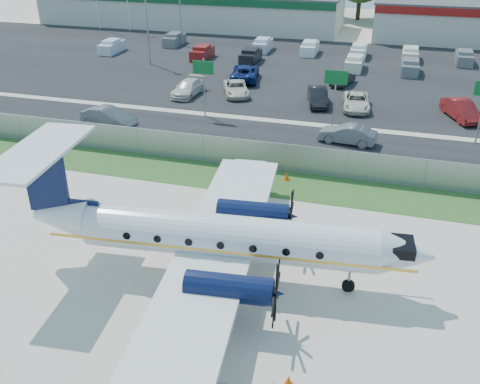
# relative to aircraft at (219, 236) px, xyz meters

# --- Properties ---
(ground) EXTENTS (170.00, 170.00, 0.00)m
(ground) POSITION_rel_aircraft_xyz_m (-0.31, -1.40, -2.35)
(ground) COLOR beige
(ground) RESTS_ON ground
(grass_verge) EXTENTS (170.00, 4.00, 0.02)m
(grass_verge) POSITION_rel_aircraft_xyz_m (-0.31, 10.60, -2.35)
(grass_verge) COLOR #2D561E
(grass_verge) RESTS_ON ground
(access_road) EXTENTS (170.00, 8.00, 0.02)m
(access_road) POSITION_rel_aircraft_xyz_m (-0.31, 17.60, -2.34)
(access_road) COLOR black
(access_road) RESTS_ON ground
(parking_lot) EXTENTS (170.00, 32.00, 0.02)m
(parking_lot) POSITION_rel_aircraft_xyz_m (-0.31, 38.60, -2.34)
(parking_lot) COLOR black
(parking_lot) RESTS_ON ground
(perimeter_fence) EXTENTS (120.00, 0.06, 1.99)m
(perimeter_fence) POSITION_rel_aircraft_xyz_m (-0.31, 12.60, -1.35)
(perimeter_fence) COLOR gray
(perimeter_fence) RESTS_ON ground
(building_west) EXTENTS (46.40, 12.40, 5.24)m
(building_west) POSITION_rel_aircraft_xyz_m (-24.31, 60.58, 0.28)
(building_west) COLOR beige
(building_west) RESTS_ON ground
(sign_left) EXTENTS (1.80, 0.26, 5.00)m
(sign_left) POSITION_rel_aircraft_xyz_m (-8.31, 21.51, 1.26)
(sign_left) COLOR gray
(sign_left) RESTS_ON ground
(sign_mid) EXTENTS (1.80, 0.26, 5.00)m
(sign_mid) POSITION_rel_aircraft_xyz_m (2.69, 21.51, 1.26)
(sign_mid) COLOR gray
(sign_mid) RESTS_ON ground
(light_pole_nw) EXTENTS (0.90, 0.35, 9.09)m
(light_pole_nw) POSITION_rel_aircraft_xyz_m (-20.31, 36.60, 2.88)
(light_pole_nw) COLOR gray
(light_pole_nw) RESTS_ON ground
(light_pole_sw) EXTENTS (0.90, 0.35, 9.09)m
(light_pole_sw) POSITION_rel_aircraft_xyz_m (-20.31, 46.60, 2.88)
(light_pole_sw) COLOR gray
(light_pole_sw) RESTS_ON ground
(tree_line) EXTENTS (112.00, 6.00, 14.00)m
(tree_line) POSITION_rel_aircraft_xyz_m (-0.31, 72.60, -2.35)
(tree_line) COLOR #2A5519
(tree_line) RESTS_ON ground
(aircraft) EXTENTS (19.82, 19.51, 6.10)m
(aircraft) POSITION_rel_aircraft_xyz_m (0.00, 0.00, 0.00)
(aircraft) COLOR silver
(aircraft) RESTS_ON ground
(cone_nose) EXTENTS (0.34, 0.34, 0.49)m
(cone_nose) POSITION_rel_aircraft_xyz_m (4.53, -5.71, -2.12)
(cone_nose) COLOR #D84D06
(cone_nose) RESTS_ON ground
(cone_starboard_wing) EXTENTS (0.40, 0.40, 0.57)m
(cone_starboard_wing) POSITION_rel_aircraft_xyz_m (0.98, 11.30, -2.08)
(cone_starboard_wing) COLOR #D84D06
(cone_starboard_wing) RESTS_ON ground
(road_car_west) EXTENTS (5.09, 2.71, 1.59)m
(road_car_west) POSITION_rel_aircraft_xyz_m (-15.04, 16.99, -2.35)
(road_car_west) COLOR #595B5E
(road_car_west) RESTS_ON ground
(road_car_mid) EXTENTS (4.50, 2.00, 1.44)m
(road_car_mid) POSITION_rel_aircraft_xyz_m (4.16, 18.84, -2.35)
(road_car_mid) COLOR #595B5E
(road_car_mid) RESTS_ON ground
(parked_car_a) EXTENTS (2.31, 5.04, 1.43)m
(parked_car_a) POSITION_rel_aircraft_xyz_m (-11.84, 26.75, -2.35)
(parked_car_a) COLOR beige
(parked_car_a) RESTS_ON ground
(parked_car_b) EXTENTS (3.87, 5.26, 1.33)m
(parked_car_b) POSITION_rel_aircraft_xyz_m (-7.41, 28.05, -2.35)
(parked_car_b) COLOR beige
(parked_car_b) RESTS_ON ground
(parked_car_c) EXTENTS (2.68, 4.97, 1.55)m
(parked_car_c) POSITION_rel_aircraft_xyz_m (0.59, 27.40, -2.35)
(parked_car_c) COLOR black
(parked_car_c) RESTS_ON ground
(parked_car_d) EXTENTS (2.82, 5.18, 1.38)m
(parked_car_d) POSITION_rel_aircraft_xyz_m (4.12, 27.07, -2.35)
(parked_car_d) COLOR beige
(parked_car_d) RESTS_ON ground
(parked_car_e) EXTENTS (3.41, 5.14, 1.60)m
(parked_car_e) POSITION_rel_aircraft_xyz_m (12.93, 26.97, -2.35)
(parked_car_e) COLOR maroon
(parked_car_e) RESTS_ON ground
(parked_car_f) EXTENTS (3.71, 6.25, 1.63)m
(parked_car_f) POSITION_rel_aircraft_xyz_m (-7.96, 33.25, -2.35)
(parked_car_f) COLOR navy
(parked_car_f) RESTS_ON ground
(parked_car_g) EXTENTS (2.36, 4.20, 1.31)m
(parked_car_g) POSITION_rel_aircraft_xyz_m (2.12, 34.29, -2.35)
(parked_car_g) COLOR black
(parked_car_g) RESTS_ON ground
(far_parking_rows) EXTENTS (56.00, 10.00, 1.60)m
(far_parking_rows) POSITION_rel_aircraft_xyz_m (-0.31, 43.60, -2.35)
(far_parking_rows) COLOR gray
(far_parking_rows) RESTS_ON ground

